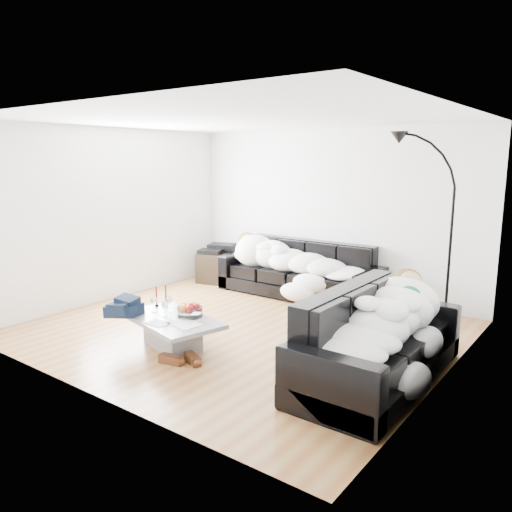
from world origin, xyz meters
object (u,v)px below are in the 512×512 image
Objects in this scene: fruit_bowl at (190,309)px; candle_right at (166,296)px; sofa_back at (299,269)px; wine_glass_a at (169,304)px; av_cabinet at (218,266)px; stereo at (218,248)px; coffee_table at (172,333)px; sleeper_back at (297,256)px; sofa_right at (379,337)px; floor_lamp at (451,241)px; wine_glass_c at (165,309)px; candle_left at (156,296)px; sleeper_right at (380,316)px; wine_glass_b at (154,304)px; shoes at (181,359)px.

candle_right reaches higher than fruit_bowl.
wine_glass_a is (-0.17, -2.61, 0.03)m from sofa_back.
fruit_bowl is 0.39× the size of av_cabinet.
coffee_table is at bearing -78.38° from stereo.
sleeper_back is at bearing 90.45° from coffee_table.
floor_lamp is at bearing -0.32° from sofa_right.
coffee_table is at bearing 11.17° from wine_glass_c.
candle_left is (-0.48, 0.21, 0.30)m from coffee_table.
floor_lamp is at bearing -0.19° from sofa_back.
sleeper_right is at bearing -43.73° from sofa_back.
wine_glass_c is 0.24× the size of av_cabinet.
sleeper_right is 6.48× the size of fruit_bowl.
av_cabinet is at bearing 116.73° from wine_glass_b.
sofa_back reaches higher than wine_glass_b.
stereo is at bearing 125.26° from fruit_bowl.
sleeper_back is at bearing 88.46° from wine_glass_c.
av_cabinet is at bearing 120.04° from wine_glass_a.
stereo is (-1.23, 2.56, 0.10)m from candle_left.
sleeper_back is at bearing -21.97° from stereo.
fruit_bowl is at bearing -5.46° from candle_left.
fruit_bowl is 1.55× the size of wine_glass_a.
sofa_right is 2.25m from floor_lamp.
sofa_right reaches higher than sofa_back.
wine_glass_c is 0.41× the size of stereo.
sleeper_back is 2.71m from wine_glass_b.
wine_glass_b is at bearing -76.74° from candle_right.
sofa_back is at bearing 90.00° from sleeper_back.
fruit_bowl is 0.29m from wine_glass_c.
sofa_right is at bearing -74.00° from floor_lamp.
wine_glass_a is 3.03m from av_cabinet.
sofa_back is at bearing 88.49° from wine_glass_c.
wine_glass_c is 0.45m from candle_left.
sleeper_right is at bearing 12.61° from wine_glass_b.
sofa_back is at bearing 99.08° from shoes.
candle_right reaches higher than coffee_table.
stereo is (-3.95, 2.17, 0.14)m from sofa_right.
coffee_table is at bearing -35.59° from candle_right.
floor_lamp is at bearing 49.77° from wine_glass_c.
sofa_back is at bearing 86.18° from wine_glass_a.
wine_glass_b reaches higher than coffee_table.
sofa_back is at bearing -163.86° from floor_lamp.
stereo is at bearing 120.07° from wine_glass_c.
sleeper_back reaches higher than wine_glass_a.
sleeper_right is 9.93× the size of wine_glass_b.
coffee_table is (-2.24, -0.60, -0.27)m from sofa_right.
candle_left is at bearing 129.87° from wine_glass_b.
floor_lamp is (0.01, 2.15, 0.65)m from sofa_right.
fruit_bowl is at bearing 102.16° from sleeper_right.
fruit_bowl is 0.63m from shoes.
candle_left is at bearing 98.20° from sofa_right.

